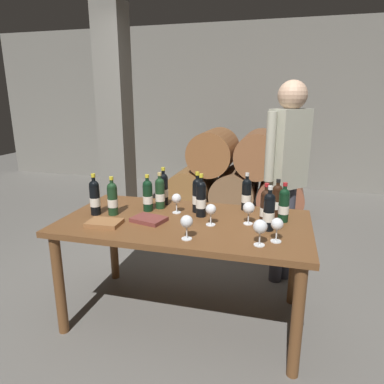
# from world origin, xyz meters

# --- Properties ---
(ground_plane) EXTENTS (14.00, 14.00, 0.00)m
(ground_plane) POSITION_xyz_m (0.00, 0.00, 0.00)
(ground_plane) COLOR #66635E
(cellar_back_wall) EXTENTS (10.00, 0.24, 2.80)m
(cellar_back_wall) POSITION_xyz_m (0.00, 4.20, 1.40)
(cellar_back_wall) COLOR slate
(cellar_back_wall) RESTS_ON ground_plane
(barrel_stack) EXTENTS (1.86, 0.90, 1.15)m
(barrel_stack) POSITION_xyz_m (0.00, 2.60, 0.52)
(barrel_stack) COLOR brown
(barrel_stack) RESTS_ON ground_plane
(stone_pillar) EXTENTS (0.32, 0.32, 2.60)m
(stone_pillar) POSITION_xyz_m (-1.30, 1.60, 1.30)
(stone_pillar) COLOR slate
(stone_pillar) RESTS_ON ground_plane
(dining_table) EXTENTS (1.70, 0.90, 0.76)m
(dining_table) POSITION_xyz_m (0.00, 0.00, 0.67)
(dining_table) COLOR brown
(dining_table) RESTS_ON ground_plane
(wine_bottle_0) EXTENTS (0.07, 0.07, 0.28)m
(wine_bottle_0) POSITION_xyz_m (-0.32, 0.13, 0.88)
(wine_bottle_0) COLOR black
(wine_bottle_0) RESTS_ON dining_table
(wine_bottle_1) EXTENTS (0.07, 0.07, 0.30)m
(wine_bottle_1) POSITION_xyz_m (-0.66, -0.04, 0.89)
(wine_bottle_1) COLOR black
(wine_bottle_1) RESTS_ON dining_table
(wine_bottle_2) EXTENTS (0.07, 0.07, 0.28)m
(wine_bottle_2) POSITION_xyz_m (0.54, 0.06, 0.88)
(wine_bottle_2) COLOR black
(wine_bottle_2) RESTS_ON dining_table
(wine_bottle_3) EXTENTS (0.07, 0.07, 0.30)m
(wine_bottle_3) POSITION_xyz_m (0.04, 0.20, 0.89)
(wine_bottle_3) COLOR black
(wine_bottle_3) RESTS_ON dining_table
(wine_bottle_4) EXTENTS (0.07, 0.07, 0.31)m
(wine_bottle_4) POSITION_xyz_m (0.09, 0.11, 0.89)
(wine_bottle_4) COLOR black
(wine_bottle_4) RESTS_ON dining_table
(wine_bottle_5) EXTENTS (0.07, 0.07, 0.28)m
(wine_bottle_5) POSITION_xyz_m (0.38, 0.35, 0.88)
(wine_bottle_5) COLOR black
(wine_bottle_5) RESTS_ON dining_table
(wine_bottle_6) EXTENTS (0.07, 0.07, 0.28)m
(wine_bottle_6) POSITION_xyz_m (-0.53, -0.02, 0.88)
(wine_bottle_6) COLOR #19381E
(wine_bottle_6) RESTS_ON dining_table
(wine_bottle_7) EXTENTS (0.07, 0.07, 0.29)m
(wine_bottle_7) POSITION_xyz_m (0.57, -0.03, 0.89)
(wine_bottle_7) COLOR black
(wine_bottle_7) RESTS_ON dining_table
(wine_bottle_8) EXTENTS (0.07, 0.07, 0.30)m
(wine_bottle_8) POSITION_xyz_m (-0.26, 0.32, 0.89)
(wine_bottle_8) COLOR black
(wine_bottle_8) RESTS_ON dining_table
(wine_bottle_9) EXTENTS (0.07, 0.07, 0.27)m
(wine_bottle_9) POSITION_xyz_m (0.66, 0.15, 0.88)
(wine_bottle_9) COLOR black
(wine_bottle_9) RESTS_ON dining_table
(wine_bottle_10) EXTENTS (0.07, 0.07, 0.28)m
(wine_bottle_10) POSITION_xyz_m (-0.26, 0.22, 0.88)
(wine_bottle_10) COLOR #19381E
(wine_bottle_10) RESTS_ON dining_table
(wine_bottle_11) EXTENTS (0.07, 0.07, 0.27)m
(wine_bottle_11) POSITION_xyz_m (0.61, 0.25, 0.88)
(wine_bottle_11) COLOR black
(wine_bottle_11) RESTS_ON dining_table
(wine_glass_0) EXTENTS (0.07, 0.07, 0.15)m
(wine_glass_0) POSITION_xyz_m (-0.10, 0.14, 0.86)
(wine_glass_0) COLOR white
(wine_glass_0) RESTS_ON dining_table
(wine_glass_1) EXTENTS (0.08, 0.08, 0.16)m
(wine_glass_1) POSITION_xyz_m (0.53, -0.29, 0.87)
(wine_glass_1) COLOR white
(wine_glass_1) RESTS_ON dining_table
(wine_glass_2) EXTENTS (0.08, 0.08, 0.15)m
(wine_glass_2) POSITION_xyz_m (0.43, 0.04, 0.87)
(wine_glass_2) COLOR white
(wine_glass_2) RESTS_ON dining_table
(wine_glass_3) EXTENTS (0.07, 0.07, 0.15)m
(wine_glass_3) POSITION_xyz_m (0.19, -0.04, 0.86)
(wine_glass_3) COLOR white
(wine_glass_3) RESTS_ON dining_table
(wine_glass_4) EXTENTS (0.08, 0.08, 0.15)m
(wine_glass_4) POSITION_xyz_m (0.10, -0.31, 0.87)
(wine_glass_4) COLOR white
(wine_glass_4) RESTS_ON dining_table
(wine_glass_5) EXTENTS (0.07, 0.07, 0.15)m
(wine_glass_5) POSITION_xyz_m (0.62, -0.21, 0.86)
(wine_glass_5) COLOR white
(wine_glass_5) RESTS_ON dining_table
(tasting_notebook) EXTENTS (0.23, 0.17, 0.03)m
(tasting_notebook) POSITION_xyz_m (-0.49, -0.22, 0.77)
(tasting_notebook) COLOR #936038
(tasting_notebook) RESTS_ON dining_table
(leather_ledger) EXTENTS (0.25, 0.21, 0.03)m
(leather_ledger) POSITION_xyz_m (-0.23, -0.08, 0.77)
(leather_ledger) COLOR brown
(leather_ledger) RESTS_ON dining_table
(sommelier_presenting) EXTENTS (0.36, 0.39, 1.72)m
(sommelier_presenting) POSITION_xyz_m (0.67, 0.75, 1.04)
(sommelier_presenting) COLOR #383842
(sommelier_presenting) RESTS_ON ground_plane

